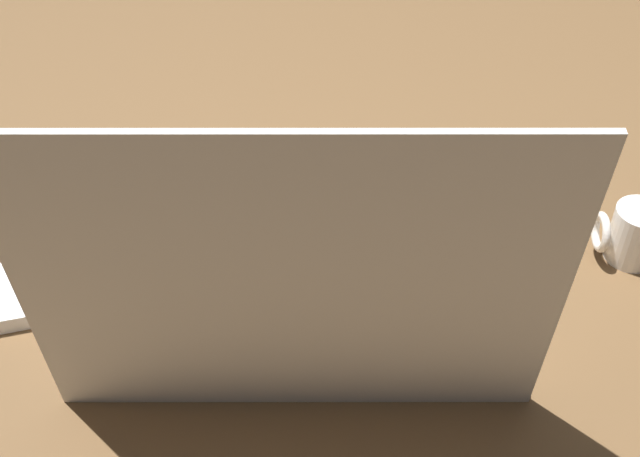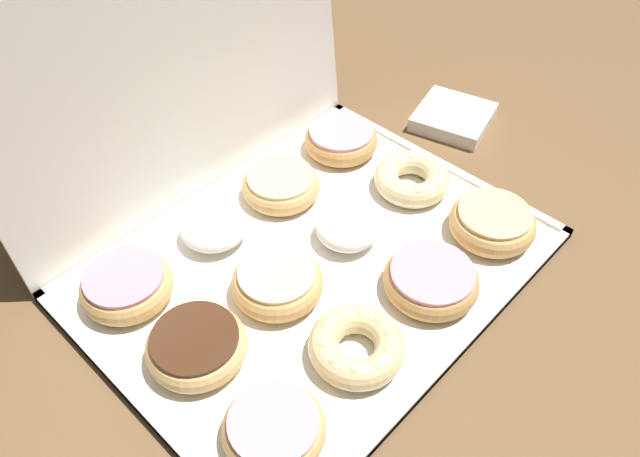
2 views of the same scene
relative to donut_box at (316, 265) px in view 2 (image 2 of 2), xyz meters
The scene contains 16 objects.
ground_plane 0.01m from the donut_box, ahead, with size 3.00×3.00×0.00m, color brown.
donut_box is the anchor object (origin of this frame).
box_lid_open 0.32m from the donut_box, 90.00° to the left, with size 0.57×0.43×0.01m, color white.
pink_frosted_donut_0 0.25m from the donut_box, 146.38° to the right, with size 0.11×0.11×0.03m.
cruller_donut_1 0.15m from the donut_box, 118.15° to the right, with size 0.11×0.11×0.04m.
pink_frosted_donut_2 0.15m from the donut_box, 64.27° to the right, with size 0.12×0.12×0.04m.
glazed_ring_donut_3 0.25m from the donut_box, 33.80° to the right, with size 0.12×0.12×0.04m.
chocolate_frosted_donut_4 0.20m from the donut_box, behind, with size 0.12×0.12×0.04m.
glazed_ring_donut_5 0.07m from the donut_box, behind, with size 0.12×0.12×0.04m.
powdered_filled_donut_6 0.07m from the donut_box, ahead, with size 0.09×0.09×0.04m.
cruller_donut_7 0.21m from the donut_box, ahead, with size 0.11×0.11×0.04m.
pink_frosted_donut_8 0.24m from the donut_box, 146.85° to the left, with size 0.11×0.11×0.04m.
powdered_filled_donut_9 0.15m from the donut_box, 114.92° to the left, with size 0.09×0.09×0.04m.
glazed_ring_donut_10 0.14m from the donut_box, 64.79° to the left, with size 0.11×0.11×0.04m.
pink_frosted_donut_11 0.24m from the donut_box, 34.49° to the left, with size 0.12×0.12×0.04m.
napkin_stack 0.40m from the donut_box, ahead, with size 0.12×0.12×0.02m, color white.
Camera 2 is at (-0.38, -0.37, 0.62)m, focal length 34.26 mm.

